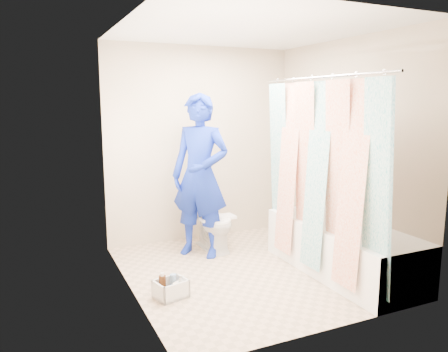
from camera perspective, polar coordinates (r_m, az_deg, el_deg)
name	(u,v)px	position (r m, az deg, el deg)	size (l,w,h in m)	color
floor	(248,271)	(4.62, 3.18, -12.29)	(2.60, 2.60, 0.00)	tan
ceiling	(251,29)	(4.34, 3.49, 18.59)	(2.40, 2.60, 0.02)	white
wall_back	(201,144)	(5.49, -3.05, 4.17)	(2.40, 0.02, 2.40)	beige
wall_front	(334,176)	(3.24, 14.15, 0.00)	(2.40, 0.02, 2.40)	beige
wall_left	(128,163)	(3.90, -12.44, 1.69)	(0.02, 2.60, 2.40)	beige
wall_right	(346,150)	(4.99, 15.62, 3.26)	(0.02, 2.60, 2.40)	beige
bathtub	(342,247)	(4.65, 15.15, -8.97)	(0.70, 1.75, 0.50)	white
curtain_rod	(322,77)	(4.21, 12.65, 12.49)	(0.02, 0.02, 1.90)	silver
shower_curtain	(318,177)	(4.26, 12.18, -0.09)	(0.06, 1.75, 1.80)	white
toilet	(213,220)	(5.17, -1.44, -5.82)	(0.39, 0.68, 0.69)	white
tank_lid	(217,218)	(5.06, -0.91, -5.46)	(0.42, 0.18, 0.03)	white
tank_internals	(204,190)	(5.24, -2.69, -1.84)	(0.17, 0.06, 0.23)	black
plumber	(200,176)	(4.87, -3.14, 0.02)	(0.66, 0.44, 1.82)	#0F1E99
cleaning_caddy	(172,289)	(4.05, -6.84, -14.46)	(0.32, 0.28, 0.21)	silver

